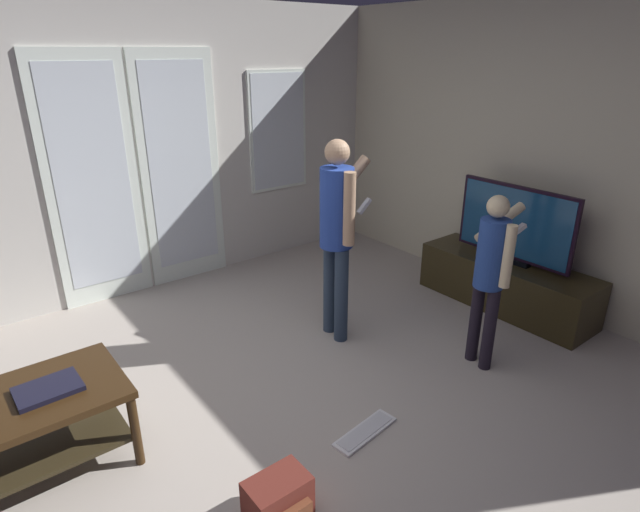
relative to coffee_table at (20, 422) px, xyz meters
name	(u,v)px	position (x,y,z in m)	size (l,w,h in m)	color
ground_plane	(249,436)	(1.06, -0.44, -0.36)	(5.91, 4.81, 0.02)	#AFA499
wall_back_with_doors	(104,159)	(1.14, 1.93, 0.90)	(5.91, 0.09, 2.56)	beige
wall_right_plain	(548,159)	(3.99, -0.44, 0.92)	(0.06, 4.81, 2.53)	beige
coffee_table	(20,422)	(0.00, 0.00, 0.00)	(1.03, 0.60, 0.48)	#301E0D
tv_stand	(506,284)	(3.67, -0.41, -0.14)	(0.49, 1.50, 0.42)	#312814
flat_screen_tv	(515,224)	(3.67, -0.41, 0.41)	(0.08, 1.04, 0.66)	black
person_adult	(338,224)	(2.20, 0.12, 0.57)	(0.57, 0.41, 1.53)	#2C3B50
person_child	(491,267)	(2.76, -0.82, 0.40)	(0.57, 0.33, 1.25)	black
backpack	(279,500)	(0.88, -1.04, -0.23)	(0.30, 0.24, 0.23)	#5D241C
loose_keyboard	(365,432)	(1.61, -0.86, -0.34)	(0.45, 0.18, 0.02)	white
laptop_closed	(48,389)	(0.15, -0.02, 0.14)	(0.31, 0.23, 0.03)	black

